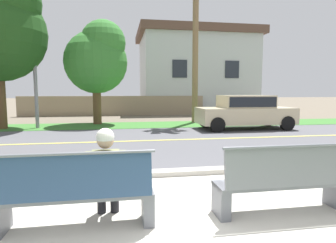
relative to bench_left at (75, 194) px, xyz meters
name	(u,v)px	position (x,y,z in m)	size (l,w,h in m)	color
ground_plane	(142,134)	(1.38, 7.71, -0.46)	(140.00, 140.00, 0.00)	#665B4C
sidewalk_pavement	(184,218)	(1.38, 0.11, -0.45)	(44.00, 3.60, 0.01)	beige
curb_edge	(163,173)	(1.38, 2.06, -0.40)	(44.00, 0.30, 0.11)	#ADA89E
street_asphalt	(145,141)	(1.38, 6.21, -0.46)	(52.00, 8.00, 0.01)	#515156
road_centre_line	(145,141)	(1.38, 6.21, -0.45)	(48.00, 0.14, 0.01)	#E0CC4C
far_verge_grass	(137,125)	(1.38, 10.91, -0.45)	(48.00, 2.80, 0.02)	#38702D
bench_left	(75,194)	(0.00, 0.00, 0.00)	(1.91, 0.48, 1.01)	slate
bench_right	(284,182)	(2.77, 0.00, 0.00)	(1.91, 0.48, 1.01)	slate
seated_person_olive	(106,172)	(0.36, 0.17, 0.22)	(0.52, 0.68, 1.25)	black
car_beige_far	(245,110)	(6.17, 8.61, 0.39)	(4.30, 1.86, 1.54)	#C6B793
streetlamp	(34,36)	(-3.27, 10.70, 3.79)	(0.24, 2.10, 7.47)	gray
shade_tree_left	(98,58)	(-0.53, 11.68, 2.98)	(3.22, 3.22, 5.31)	brown
garden_wall	(114,106)	(0.16, 17.12, 0.24)	(13.00, 0.36, 1.40)	gray
house_across_street	(195,72)	(6.95, 20.32, 2.96)	(9.73, 6.91, 6.75)	#B7BCC1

